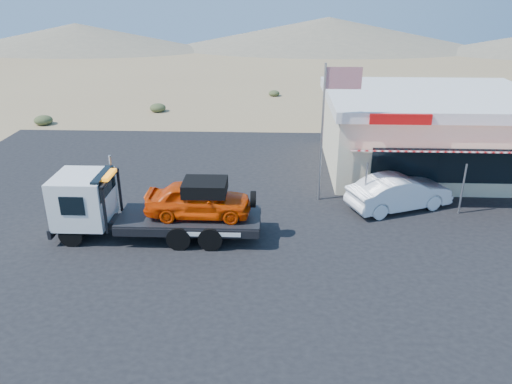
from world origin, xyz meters
TOP-DOWN VIEW (x-y plane):
  - ground at (0.00, 0.00)m, footprint 120.00×120.00m
  - asphalt_lot at (2.00, 3.00)m, footprint 32.00×24.00m
  - tow_truck at (-1.88, 0.81)m, footprint 7.64×2.27m
  - white_sedan at (8.03, 3.70)m, footprint 4.74×3.14m
  - jerky_store at (10.50, 8.97)m, footprint 10.40×9.97m
  - flagpole at (4.93, 4.50)m, footprint 1.55×0.10m
  - distant_hills at (-9.77, 55.14)m, footprint 126.00×48.00m

SIDE VIEW (x-z plane):
  - ground at x=0.00m, z-range 0.00..0.00m
  - asphalt_lot at x=2.00m, z-range 0.00..0.02m
  - white_sedan at x=8.03m, z-range 0.02..1.50m
  - tow_truck at x=-1.88m, z-range 0.10..2.66m
  - distant_hills at x=-9.77m, z-range -0.21..3.99m
  - jerky_store at x=10.50m, z-range 0.04..3.94m
  - flagpole at x=4.93m, z-range 0.76..6.76m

